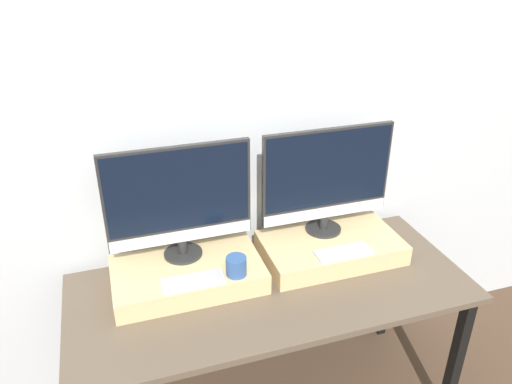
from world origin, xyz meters
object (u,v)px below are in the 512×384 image
object	(u,v)px
mug	(236,266)
keyboard_right	(343,252)
monitor_right	(327,178)
monitor_left	(179,199)
keyboard_left	(193,281)

from	to	relation	value
mug	keyboard_right	xyz separation A→B (m)	(0.51, 0.00, -0.04)
monitor_right	keyboard_right	distance (m)	0.35
monitor_left	mug	xyz separation A→B (m)	(0.19, -0.22, -0.24)
keyboard_left	mug	xyz separation A→B (m)	(0.19, 0.00, 0.04)
monitor_left	keyboard_right	bearing A→B (deg)	-17.28
keyboard_left	mug	world-z (taller)	mug
mug	monitor_right	world-z (taller)	monitor_right
keyboard_right	monitor_left	bearing A→B (deg)	162.72
mug	monitor_right	xyz separation A→B (m)	(0.51, 0.22, 0.24)
keyboard_left	mug	bearing A→B (deg)	0.00
monitor_left	mug	bearing A→B (deg)	-48.77
keyboard_left	keyboard_right	distance (m)	0.70
keyboard_left	keyboard_right	size ratio (longest dim) A/B	1.00
mug	keyboard_right	size ratio (longest dim) A/B	0.34
keyboard_left	monitor_right	distance (m)	0.78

